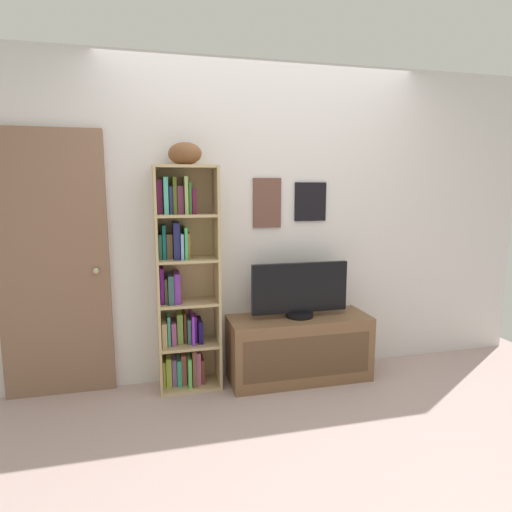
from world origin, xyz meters
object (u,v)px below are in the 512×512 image
at_px(bookshelf, 183,284).
at_px(tv_stand, 299,348).
at_px(television, 300,290).
at_px(door, 54,267).
at_px(football, 185,154).

relative_size(bookshelf, tv_stand, 1.50).
xyz_separation_m(tv_stand, television, (0.00, 0.00, 0.48)).
bearing_deg(bookshelf, door, 174.74).
distance_m(football, television, 1.37).
relative_size(football, door, 0.13).
height_order(bookshelf, football, football).
bearing_deg(tv_stand, bookshelf, 173.50).
distance_m(tv_stand, door, 1.97).
height_order(football, tv_stand, football).
xyz_separation_m(bookshelf, door, (-0.92, 0.08, 0.16)).
distance_m(television, door, 1.85).
distance_m(football, door, 1.26).
relative_size(football, tv_stand, 0.23).
xyz_separation_m(bookshelf, football, (0.04, -0.03, 0.97)).
bearing_deg(bookshelf, television, -6.44).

